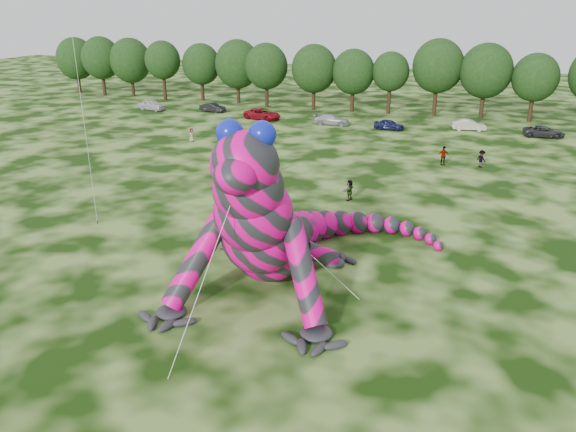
# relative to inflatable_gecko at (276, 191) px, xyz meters

# --- Properties ---
(ground) EXTENTS (240.00, 240.00, 0.00)m
(ground) POSITION_rel_inflatable_gecko_xyz_m (-4.05, -4.03, -4.99)
(ground) COLOR #16330A
(ground) RESTS_ON ground
(inflatable_gecko) EXTENTS (18.31, 21.20, 9.97)m
(inflatable_gecko) POSITION_rel_inflatable_gecko_xyz_m (0.00, 0.00, 0.00)
(inflatable_gecko) COLOR #F00186
(inflatable_gecko) RESTS_ON ground
(tree_0) EXTENTS (6.91, 6.22, 9.51)m
(tree_0) POSITION_rel_inflatable_gecko_xyz_m (-58.61, 55.20, -0.23)
(tree_0) COLOR black
(tree_0) RESTS_ON ground
(tree_1) EXTENTS (6.74, 6.07, 9.81)m
(tree_1) POSITION_rel_inflatable_gecko_xyz_m (-52.41, 54.02, -0.08)
(tree_1) COLOR black
(tree_1) RESTS_ON ground
(tree_2) EXTENTS (7.04, 6.34, 9.64)m
(tree_2) POSITION_rel_inflatable_gecko_xyz_m (-47.07, 54.73, -0.16)
(tree_2) COLOR black
(tree_2) RESTS_ON ground
(tree_3) EXTENTS (5.81, 5.23, 9.44)m
(tree_3) POSITION_rel_inflatable_gecko_xyz_m (-39.77, 53.04, -0.27)
(tree_3) COLOR black
(tree_3) RESTS_ON ground
(tree_4) EXTENTS (6.22, 5.60, 9.06)m
(tree_4) POSITION_rel_inflatable_gecko_xyz_m (-33.69, 54.68, -0.46)
(tree_4) COLOR black
(tree_4) RESTS_ON ground
(tree_5) EXTENTS (7.16, 6.44, 9.80)m
(tree_5) POSITION_rel_inflatable_gecko_xyz_m (-27.17, 54.41, -0.09)
(tree_5) COLOR black
(tree_5) RESTS_ON ground
(tree_6) EXTENTS (6.52, 5.86, 9.49)m
(tree_6) POSITION_rel_inflatable_gecko_xyz_m (-21.61, 52.65, -0.24)
(tree_6) COLOR black
(tree_6) RESTS_ON ground
(tree_7) EXTENTS (6.68, 6.01, 9.48)m
(tree_7) POSITION_rel_inflatable_gecko_xyz_m (-14.13, 52.77, -0.25)
(tree_7) COLOR black
(tree_7) RESTS_ON ground
(tree_8) EXTENTS (6.14, 5.53, 8.94)m
(tree_8) POSITION_rel_inflatable_gecko_xyz_m (-8.27, 52.96, -0.51)
(tree_8) COLOR black
(tree_8) RESTS_ON ground
(tree_9) EXTENTS (5.27, 4.74, 8.68)m
(tree_9) POSITION_rel_inflatable_gecko_xyz_m (-2.99, 53.32, -0.65)
(tree_9) COLOR black
(tree_9) RESTS_ON ground
(tree_10) EXTENTS (7.09, 6.38, 10.50)m
(tree_10) POSITION_rel_inflatable_gecko_xyz_m (3.35, 54.55, 0.27)
(tree_10) COLOR black
(tree_10) RESTS_ON ground
(tree_11) EXTENTS (7.01, 6.31, 10.07)m
(tree_11) POSITION_rel_inflatable_gecko_xyz_m (9.73, 54.16, 0.05)
(tree_11) COLOR black
(tree_11) RESTS_ON ground
(tree_12) EXTENTS (5.99, 5.39, 8.97)m
(tree_12) POSITION_rel_inflatable_gecko_xyz_m (15.96, 53.71, -0.50)
(tree_12) COLOR black
(tree_12) RESTS_ON ground
(car_0) EXTENTS (4.68, 2.53, 1.51)m
(car_0) POSITION_rel_inflatable_gecko_xyz_m (-36.62, 44.16, -4.23)
(car_0) COLOR silver
(car_0) RESTS_ON ground
(car_1) EXTENTS (4.05, 1.86, 1.29)m
(car_1) POSITION_rel_inflatable_gecko_xyz_m (-27.46, 45.89, -4.34)
(car_1) COLOR black
(car_1) RESTS_ON ground
(car_2) EXTENTS (5.54, 3.32, 1.44)m
(car_2) POSITION_rel_inflatable_gecko_xyz_m (-18.44, 43.10, -4.27)
(car_2) COLOR maroon
(car_2) RESTS_ON ground
(car_3) EXTENTS (4.71, 2.05, 1.35)m
(car_3) POSITION_rel_inflatable_gecko_xyz_m (-8.50, 42.79, -4.31)
(car_3) COLOR #9EA2A7
(car_3) RESTS_ON ground
(car_4) EXTENTS (3.85, 1.80, 1.28)m
(car_4) POSITION_rel_inflatable_gecko_xyz_m (-0.89, 42.25, -4.35)
(car_4) COLOR #181A4A
(car_4) RESTS_ON ground
(car_5) EXTENTS (4.28, 2.09, 1.35)m
(car_5) POSITION_rel_inflatable_gecko_xyz_m (8.63, 45.19, -4.31)
(car_5) COLOR beige
(car_5) RESTS_ON ground
(car_6) EXTENTS (4.87, 2.58, 1.30)m
(car_6) POSITION_rel_inflatable_gecko_xyz_m (17.18, 44.22, -4.33)
(car_6) COLOR #29292B
(car_6) RESTS_ON ground
(spectator_1) EXTENTS (0.97, 1.09, 1.87)m
(spectator_1) POSITION_rel_inflatable_gecko_xyz_m (-7.37, 18.78, -4.05)
(spectator_1) COLOR gray
(spectator_1) RESTS_ON ground
(spectator_4) EXTENTS (0.85, 0.91, 1.56)m
(spectator_4) POSITION_rel_inflatable_gecko_xyz_m (-21.04, 27.98, -4.21)
(spectator_4) COLOR gray
(spectator_4) RESTS_ON ground
(spectator_2) EXTENTS (1.23, 1.23, 1.71)m
(spectator_2) POSITION_rel_inflatable_gecko_xyz_m (10.61, 27.77, -4.13)
(spectator_2) COLOR gray
(spectator_2) RESTS_ON ground
(spectator_5) EXTENTS (0.91, 1.64, 1.69)m
(spectator_5) POSITION_rel_inflatable_gecko_xyz_m (0.93, 14.05, -4.14)
(spectator_5) COLOR gray
(spectator_5) RESTS_ON ground
(spectator_0) EXTENTS (0.65, 0.74, 1.71)m
(spectator_0) POSITION_rel_inflatable_gecko_xyz_m (-11.14, 15.93, -4.13)
(spectator_0) COLOR gray
(spectator_0) RESTS_ON ground
(spectator_3) EXTENTS (1.19, 0.89, 1.88)m
(spectator_3) POSITION_rel_inflatable_gecko_xyz_m (7.05, 27.44, -4.04)
(spectator_3) COLOR gray
(spectator_3) RESTS_ON ground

